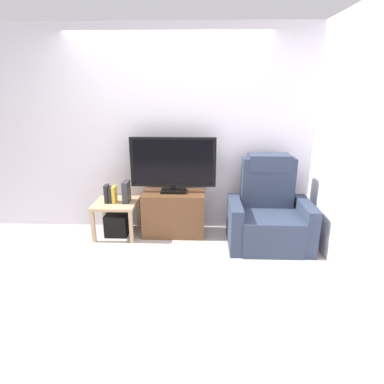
{
  "coord_description": "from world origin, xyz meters",
  "views": [
    {
      "loc": [
        0.44,
        -3.08,
        1.87
      ],
      "look_at": [
        0.32,
        0.5,
        0.7
      ],
      "focal_mm": 30.39,
      "sensor_mm": 36.0,
      "label": 1
    }
  ],
  "objects_px": {
    "book_leftmost": "(107,194)",
    "game_console": "(126,192)",
    "book_middle": "(111,195)",
    "tv_stand": "(174,213)",
    "side_table": "(116,207)",
    "recliner_armchair": "(269,215)",
    "television": "(173,164)",
    "book_rightmost": "(114,194)",
    "subwoofer_box": "(117,224)"
  },
  "relations": [
    {
      "from": "side_table",
      "to": "book_leftmost",
      "type": "height_order",
      "value": "book_leftmost"
    },
    {
      "from": "recliner_armchair",
      "to": "game_console",
      "type": "height_order",
      "value": "recliner_armchair"
    },
    {
      "from": "side_table",
      "to": "subwoofer_box",
      "type": "distance_m",
      "value": 0.24
    },
    {
      "from": "tv_stand",
      "to": "game_console",
      "type": "distance_m",
      "value": 0.67
    },
    {
      "from": "side_table",
      "to": "book_middle",
      "type": "height_order",
      "value": "book_middle"
    },
    {
      "from": "book_middle",
      "to": "book_rightmost",
      "type": "bearing_deg",
      "value": 0.0
    },
    {
      "from": "game_console",
      "to": "book_middle",
      "type": "bearing_deg",
      "value": -171.21
    },
    {
      "from": "recliner_armchair",
      "to": "side_table",
      "type": "bearing_deg",
      "value": 164.47
    },
    {
      "from": "tv_stand",
      "to": "book_rightmost",
      "type": "xyz_separation_m",
      "value": [
        -0.75,
        -0.06,
        0.27
      ]
    },
    {
      "from": "side_table",
      "to": "book_middle",
      "type": "distance_m",
      "value": 0.18
    },
    {
      "from": "recliner_armchair",
      "to": "book_middle",
      "type": "height_order",
      "value": "recliner_armchair"
    },
    {
      "from": "recliner_armchair",
      "to": "book_rightmost",
      "type": "height_order",
      "value": "recliner_armchair"
    },
    {
      "from": "television",
      "to": "side_table",
      "type": "bearing_deg",
      "value": -175.32
    },
    {
      "from": "book_leftmost",
      "to": "game_console",
      "type": "relative_size",
      "value": 0.86
    },
    {
      "from": "recliner_armchair",
      "to": "tv_stand",
      "type": "bearing_deg",
      "value": 159.0
    },
    {
      "from": "television",
      "to": "book_rightmost",
      "type": "xyz_separation_m",
      "value": [
        -0.75,
        -0.08,
        -0.39
      ]
    },
    {
      "from": "tv_stand",
      "to": "recliner_armchair",
      "type": "relative_size",
      "value": 0.74
    },
    {
      "from": "side_table",
      "to": "tv_stand",
      "type": "bearing_deg",
      "value": 3.25
    },
    {
      "from": "book_middle",
      "to": "book_rightmost",
      "type": "relative_size",
      "value": 0.97
    },
    {
      "from": "tv_stand",
      "to": "television",
      "type": "relative_size",
      "value": 0.74
    },
    {
      "from": "side_table",
      "to": "subwoofer_box",
      "type": "xyz_separation_m",
      "value": [
        0.0,
        -0.0,
        -0.24
      ]
    },
    {
      "from": "book_middle",
      "to": "recliner_armchair",
      "type": "bearing_deg",
      "value": -4.89
    },
    {
      "from": "tv_stand",
      "to": "book_middle",
      "type": "bearing_deg",
      "value": -175.52
    },
    {
      "from": "subwoofer_box",
      "to": "television",
      "type": "bearing_deg",
      "value": 4.68
    },
    {
      "from": "television",
      "to": "book_leftmost",
      "type": "height_order",
      "value": "television"
    },
    {
      "from": "tv_stand",
      "to": "subwoofer_box",
      "type": "distance_m",
      "value": 0.76
    },
    {
      "from": "subwoofer_box",
      "to": "game_console",
      "type": "distance_m",
      "value": 0.47
    },
    {
      "from": "recliner_armchair",
      "to": "side_table",
      "type": "relative_size",
      "value": 2.0
    },
    {
      "from": "book_leftmost",
      "to": "recliner_armchair",
      "type": "bearing_deg",
      "value": -4.77
    },
    {
      "from": "side_table",
      "to": "recliner_armchair",
      "type": "bearing_deg",
      "value": -5.6
    },
    {
      "from": "subwoofer_box",
      "to": "book_rightmost",
      "type": "xyz_separation_m",
      "value": [
        -0.0,
        -0.02,
        0.42
      ]
    },
    {
      "from": "tv_stand",
      "to": "side_table",
      "type": "height_order",
      "value": "tv_stand"
    },
    {
      "from": "recliner_armchair",
      "to": "game_console",
      "type": "relative_size",
      "value": 3.97
    },
    {
      "from": "book_leftmost",
      "to": "subwoofer_box",
      "type": "bearing_deg",
      "value": 11.31
    },
    {
      "from": "tv_stand",
      "to": "book_leftmost",
      "type": "xyz_separation_m",
      "value": [
        -0.85,
        -0.06,
        0.28
      ]
    },
    {
      "from": "tv_stand",
      "to": "book_leftmost",
      "type": "relative_size",
      "value": 3.41
    },
    {
      "from": "subwoofer_box",
      "to": "book_rightmost",
      "type": "bearing_deg",
      "value": -103.17
    },
    {
      "from": "recliner_armchair",
      "to": "game_console",
      "type": "xyz_separation_m",
      "value": [
        -1.78,
        0.2,
        0.22
      ]
    },
    {
      "from": "recliner_armchair",
      "to": "book_leftmost",
      "type": "relative_size",
      "value": 4.64
    },
    {
      "from": "book_leftmost",
      "to": "game_console",
      "type": "xyz_separation_m",
      "value": [
        0.24,
        0.03,
        0.02
      ]
    },
    {
      "from": "subwoofer_box",
      "to": "side_table",
      "type": "bearing_deg",
      "value": 90.0
    },
    {
      "from": "side_table",
      "to": "book_rightmost",
      "type": "bearing_deg",
      "value": -103.17
    },
    {
      "from": "recliner_armchair",
      "to": "book_middle",
      "type": "bearing_deg",
      "value": 165.18
    },
    {
      "from": "book_leftmost",
      "to": "book_middle",
      "type": "height_order",
      "value": "book_leftmost"
    },
    {
      "from": "side_table",
      "to": "book_leftmost",
      "type": "distance_m",
      "value": 0.21
    },
    {
      "from": "game_console",
      "to": "book_rightmost",
      "type": "bearing_deg",
      "value": -168.67
    },
    {
      "from": "game_console",
      "to": "recliner_armchair",
      "type": "bearing_deg",
      "value": -6.37
    },
    {
      "from": "tv_stand",
      "to": "television",
      "type": "distance_m",
      "value": 0.66
    },
    {
      "from": "television",
      "to": "book_rightmost",
      "type": "height_order",
      "value": "television"
    },
    {
      "from": "book_rightmost",
      "to": "recliner_armchair",
      "type": "bearing_deg",
      "value": -5.0
    }
  ]
}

